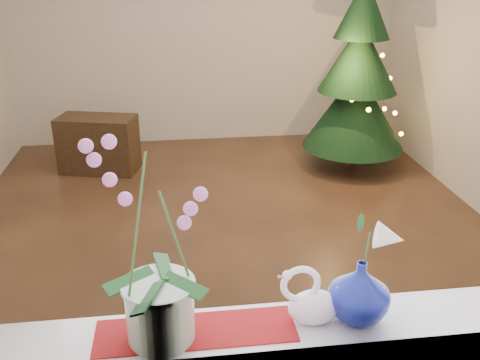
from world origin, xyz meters
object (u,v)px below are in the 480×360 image
Objects in this scene: paperweight at (376,311)px; side_table at (98,144)px; swan at (315,295)px; blue_vase at (360,287)px; xmas_tree at (358,76)px; orchid_pot at (156,245)px.

side_table is (-1.48, 3.96, -0.66)m from paperweight.
paperweight is (0.23, -0.02, -0.08)m from swan.
blue_vase reaches higher than paperweight.
xmas_tree is at bearing 72.06° from paperweight.
orchid_pot is 0.37× the size of xmas_tree.
orchid_pot is 0.83m from paperweight.
swan is 0.13× the size of xmas_tree.
blue_vase is at bearing 1.42° from orchid_pot.
orchid_pot is at bearing -117.80° from xmas_tree.
side_table is at bearing 175.65° from xmas_tree.
xmas_tree reaches higher than orchid_pot.
swan is (0.54, 0.02, -0.26)m from orchid_pot.
blue_vase reaches higher than swan.
orchid_pot is at bearing -179.75° from paperweight.
paperweight is 0.03× the size of xmas_tree.
xmas_tree reaches higher than side_table.
orchid_pot is 2.73× the size of blue_vase.
paperweight is at bearing 7.15° from swan.
swan is 0.24m from paperweight.
xmas_tree is (1.98, 3.75, -0.30)m from orchid_pot.
side_table is at bearing 118.80° from swan.
blue_vase is (0.70, 0.02, -0.23)m from orchid_pot.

